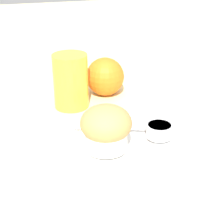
% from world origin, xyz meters
% --- Properties ---
extents(ground_plane, '(3.00, 3.00, 0.00)m').
position_xyz_m(ground_plane, '(0.00, 0.00, 0.00)').
color(ground_plane, beige).
extents(plate, '(0.24, 0.24, 0.02)m').
position_xyz_m(plate, '(0.01, 0.01, 0.01)').
color(plate, white).
rests_on(plate, ground_plane).
extents(muffin, '(0.08, 0.08, 0.07)m').
position_xyz_m(muffin, '(-0.02, 0.01, 0.06)').
color(muffin, silver).
rests_on(muffin, plate).
extents(cream_ramekin, '(0.05, 0.05, 0.02)m').
position_xyz_m(cream_ramekin, '(0.08, 0.02, 0.03)').
color(cream_ramekin, silver).
rests_on(cream_ramekin, plate).
extents(berry_pair, '(0.03, 0.01, 0.01)m').
position_xyz_m(berry_pair, '(0.00, 0.06, 0.03)').
color(berry_pair, maroon).
rests_on(berry_pair, plate).
extents(butter_knife, '(0.15, 0.06, 0.00)m').
position_xyz_m(butter_knife, '(0.01, 0.07, 0.02)').
color(butter_knife, silver).
rests_on(butter_knife, plate).
extents(orange_fruit, '(0.09, 0.09, 0.09)m').
position_xyz_m(orange_fruit, '(0.04, 0.27, 0.04)').
color(orange_fruit, orange).
rests_on(orange_fruit, ground_plane).
extents(juice_glass, '(0.07, 0.07, 0.11)m').
position_xyz_m(juice_glass, '(-0.04, 0.22, 0.06)').
color(juice_glass, gold).
rests_on(juice_glass, ground_plane).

